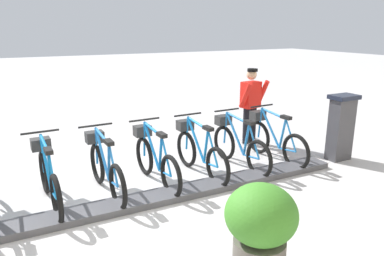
{
  "coord_description": "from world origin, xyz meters",
  "views": [
    {
      "loc": [
        -4.68,
        1.42,
        2.51
      ],
      "look_at": [
        0.5,
        -1.24,
        0.9
      ],
      "focal_mm": 34.29,
      "sensor_mm": 36.0,
      "label": 1
    }
  ],
  "objects_px": {
    "bike_docked_0": "(274,138)",
    "bike_docked_4": "(105,167)",
    "bike_docked_1": "(238,144)",
    "bike_docked_3": "(155,159)",
    "bike_docked_5": "(48,176)",
    "bike_docked_2": "(199,151)",
    "worker_near_rack": "(251,103)",
    "payment_kiosk": "(341,126)",
    "planter_bush": "(261,224)"
  },
  "relations": [
    {
      "from": "bike_docked_2",
      "to": "bike_docked_1",
      "type": "bearing_deg",
      "value": -90.0
    },
    {
      "from": "bike_docked_2",
      "to": "bike_docked_5",
      "type": "bearing_deg",
      "value": 90.0
    },
    {
      "from": "bike_docked_1",
      "to": "planter_bush",
      "type": "relative_size",
      "value": 1.77
    },
    {
      "from": "bike_docked_5",
      "to": "planter_bush",
      "type": "height_order",
      "value": "bike_docked_5"
    },
    {
      "from": "payment_kiosk",
      "to": "bike_docked_0",
      "type": "relative_size",
      "value": 0.74
    },
    {
      "from": "bike_docked_0",
      "to": "bike_docked_2",
      "type": "height_order",
      "value": "same"
    },
    {
      "from": "bike_docked_3",
      "to": "worker_near_rack",
      "type": "distance_m",
      "value": 2.9
    },
    {
      "from": "bike_docked_0",
      "to": "bike_docked_4",
      "type": "relative_size",
      "value": 1.0
    },
    {
      "from": "bike_docked_2",
      "to": "bike_docked_4",
      "type": "bearing_deg",
      "value": 90.0
    },
    {
      "from": "bike_docked_4",
      "to": "bike_docked_0",
      "type": "bearing_deg",
      "value": -90.0
    },
    {
      "from": "bike_docked_5",
      "to": "bike_docked_0",
      "type": "bearing_deg",
      "value": -90.0
    },
    {
      "from": "bike_docked_1",
      "to": "bike_docked_2",
      "type": "distance_m",
      "value": 0.82
    },
    {
      "from": "bike_docked_4",
      "to": "worker_near_rack",
      "type": "distance_m",
      "value": 3.67
    },
    {
      "from": "payment_kiosk",
      "to": "bike_docked_2",
      "type": "distance_m",
      "value": 2.86
    },
    {
      "from": "payment_kiosk",
      "to": "bike_docked_0",
      "type": "bearing_deg",
      "value": 63.55
    },
    {
      "from": "bike_docked_4",
      "to": "bike_docked_5",
      "type": "distance_m",
      "value": 0.82
    },
    {
      "from": "payment_kiosk",
      "to": "bike_docked_5",
      "type": "distance_m",
      "value": 5.29
    },
    {
      "from": "bike_docked_0",
      "to": "worker_near_rack",
      "type": "relative_size",
      "value": 1.04
    },
    {
      "from": "bike_docked_3",
      "to": "bike_docked_2",
      "type": "bearing_deg",
      "value": -90.0
    },
    {
      "from": "bike_docked_0",
      "to": "bike_docked_1",
      "type": "height_order",
      "value": "same"
    },
    {
      "from": "bike_docked_5",
      "to": "planter_bush",
      "type": "distance_m",
      "value": 3.17
    },
    {
      "from": "bike_docked_1",
      "to": "bike_docked_5",
      "type": "xyz_separation_m",
      "value": [
        0.0,
        3.28,
        0.0
      ]
    },
    {
      "from": "bike_docked_0",
      "to": "worker_near_rack",
      "type": "height_order",
      "value": "worker_near_rack"
    },
    {
      "from": "bike_docked_2",
      "to": "planter_bush",
      "type": "height_order",
      "value": "bike_docked_2"
    },
    {
      "from": "bike_docked_2",
      "to": "bike_docked_3",
      "type": "relative_size",
      "value": 1.0
    },
    {
      "from": "payment_kiosk",
      "to": "bike_docked_5",
      "type": "xyz_separation_m",
      "value": [
        0.57,
        5.25,
        -0.24
      ]
    },
    {
      "from": "bike_docked_2",
      "to": "bike_docked_5",
      "type": "distance_m",
      "value": 2.46
    },
    {
      "from": "bike_docked_3",
      "to": "bike_docked_5",
      "type": "height_order",
      "value": "same"
    },
    {
      "from": "bike_docked_4",
      "to": "worker_near_rack",
      "type": "height_order",
      "value": "worker_near_rack"
    },
    {
      "from": "bike_docked_5",
      "to": "bike_docked_4",
      "type": "bearing_deg",
      "value": -90.0
    },
    {
      "from": "bike_docked_5",
      "to": "bike_docked_1",
      "type": "bearing_deg",
      "value": -90.0
    },
    {
      "from": "bike_docked_5",
      "to": "worker_near_rack",
      "type": "height_order",
      "value": "worker_near_rack"
    },
    {
      "from": "bike_docked_4",
      "to": "worker_near_rack",
      "type": "bearing_deg",
      "value": -73.18
    },
    {
      "from": "bike_docked_0",
      "to": "bike_docked_2",
      "type": "bearing_deg",
      "value": 90.0
    },
    {
      "from": "payment_kiosk",
      "to": "bike_docked_3",
      "type": "distance_m",
      "value": 3.66
    },
    {
      "from": "payment_kiosk",
      "to": "worker_near_rack",
      "type": "xyz_separation_m",
      "value": [
        1.62,
        0.95,
        0.24
      ]
    },
    {
      "from": "bike_docked_1",
      "to": "bike_docked_3",
      "type": "xyz_separation_m",
      "value": [
        0.0,
        1.64,
        0.0
      ]
    },
    {
      "from": "payment_kiosk",
      "to": "bike_docked_5",
      "type": "height_order",
      "value": "payment_kiosk"
    },
    {
      "from": "planter_bush",
      "to": "bike_docked_1",
      "type": "bearing_deg",
      "value": -29.75
    },
    {
      "from": "bike_docked_4",
      "to": "worker_near_rack",
      "type": "relative_size",
      "value": 1.04
    },
    {
      "from": "bike_docked_0",
      "to": "bike_docked_5",
      "type": "distance_m",
      "value": 4.1
    },
    {
      "from": "bike_docked_2",
      "to": "worker_near_rack",
      "type": "height_order",
      "value": "worker_near_rack"
    },
    {
      "from": "bike_docked_1",
      "to": "payment_kiosk",
      "type": "bearing_deg",
      "value": -106.19
    },
    {
      "from": "bike_docked_1",
      "to": "planter_bush",
      "type": "distance_m",
      "value": 3.01
    },
    {
      "from": "bike_docked_3",
      "to": "bike_docked_0",
      "type": "bearing_deg",
      "value": -90.0
    },
    {
      "from": "payment_kiosk",
      "to": "bike_docked_1",
      "type": "xyz_separation_m",
      "value": [
        0.57,
        1.97,
        -0.24
      ]
    },
    {
      "from": "worker_near_rack",
      "to": "bike_docked_0",
      "type": "bearing_deg",
      "value": 169.33
    },
    {
      "from": "bike_docked_5",
      "to": "worker_near_rack",
      "type": "relative_size",
      "value": 1.04
    },
    {
      "from": "bike_docked_1",
      "to": "bike_docked_3",
      "type": "relative_size",
      "value": 1.0
    },
    {
      "from": "bike_docked_5",
      "to": "worker_near_rack",
      "type": "bearing_deg",
      "value": -76.26
    }
  ]
}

